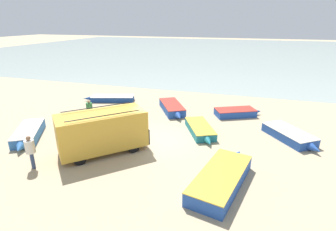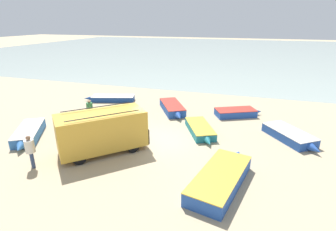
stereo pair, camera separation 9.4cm
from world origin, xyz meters
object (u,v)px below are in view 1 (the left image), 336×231
Objects in this scene: fisherman_1 at (30,149)px; fisherman_0 at (90,109)px; fishing_rowboat_3 at (200,129)px; fishing_rowboat_0 at (111,98)px; parked_van at (103,131)px; fishing_rowboat_5 at (172,108)px; fishing_rowboat_2 at (222,177)px; fishing_rowboat_6 at (28,134)px; fishing_rowboat_4 at (290,135)px; fishing_rowboat_1 at (237,112)px.

fisherman_0 is at bearing -139.68° from fisherman_1.
fisherman_1 reaches higher than fisherman_0.
fisherman_1 is at bearing -73.24° from fishing_rowboat_3.
parked_van is at bearing 100.07° from fishing_rowboat_0.
fishing_rowboat_5 is (6.24, -1.18, 0.07)m from fishing_rowboat_0.
fishing_rowboat_3 is 4.67m from fishing_rowboat_5.
fishing_rowboat_2 is at bearing -0.84° from fishing_rowboat_5.
fishing_rowboat_0 is 1.12× the size of fishing_rowboat_6.
fishing_rowboat_4 is at bearing -155.87° from fisherman_0.
fishing_rowboat_0 is at bearing -141.64° from fishing_rowboat_4.
parked_van is at bearing 169.69° from fisherman_1.
fisherman_1 reaches higher than fishing_rowboat_1.
fishing_rowboat_2 is at bearing -66.58° from fishing_rowboat_4.
fishing_rowboat_4 is 13.66m from fisherman_0.
fishing_rowboat_4 is 2.21× the size of fisherman_1.
fisherman_1 is at bearing -157.02° from fishing_rowboat_1.
fishing_rowboat_4 is 2.29× the size of fisherman_0.
fishing_rowboat_5 is 11.24m from fisherman_1.
fishing_rowboat_2 reaches higher than fishing_rowboat_0.
parked_van is 11.43m from fishing_rowboat_4.
fisherman_0 reaches higher than fishing_rowboat_0.
fishing_rowboat_3 is at bearing -3.64° from parked_van.
fishing_rowboat_0 is 1.21× the size of fishing_rowboat_4.
fishing_rowboat_2 is 12.31m from fishing_rowboat_6.
fishing_rowboat_1 reaches higher than fishing_rowboat_0.
fishing_rowboat_5 reaches higher than fishing_rowboat_4.
fishing_rowboat_2 is 3.08× the size of fisherman_1.
fisherman_1 is (2.95, -2.74, 0.74)m from fishing_rowboat_6.
fishing_rowboat_5 reaches higher than fishing_rowboat_6.
fisherman_0 is (-10.12, -4.59, 0.74)m from fishing_rowboat_1.
fishing_rowboat_1 is at bearing 66.39° from fishing_rowboat_5.
parked_van is 2.83× the size of fisherman_0.
parked_van is at bearing -155.94° from fishing_rowboat_1.
fishing_rowboat_5 reaches higher than fishing_rowboat_1.
fishing_rowboat_3 is at bearing 80.48° from fishing_rowboat_6.
fishing_rowboat_3 is at bearing -142.99° from fishing_rowboat_1.
parked_van reaches higher than fishing_rowboat_3.
fishing_rowboat_2 is at bearing -54.78° from parked_van.
fisherman_0 is 6.41m from fisherman_1.
fisherman_0 reaches higher than fishing_rowboat_1.
fishing_rowboat_3 is 1.02× the size of fishing_rowboat_4.
fishing_rowboat_0 is at bearing 60.60° from fishing_rowboat_2.
fishing_rowboat_6 is at bearing 96.51° from fishing_rowboat_2.
fishing_rowboat_5 is 6.49m from fisherman_0.
parked_van is 5.56m from fishing_rowboat_6.
fisherman_1 is (-2.52, -2.64, -0.22)m from parked_van.
fisherman_1 is at bearing 15.97° from fishing_rowboat_6.
fishing_rowboat_6 is (-12.24, 1.29, -0.03)m from fishing_rowboat_2.
fishing_rowboat_4 is (10.29, 4.86, -0.99)m from parked_van.
fisherman_0 is at bearing 177.84° from fishing_rowboat_1.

